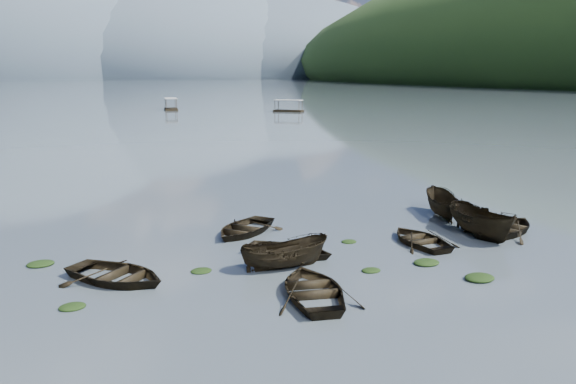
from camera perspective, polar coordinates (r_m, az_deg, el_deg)
name	(u,v)px	position (r m, az deg, el deg)	size (l,w,h in m)	color
ground_plane	(413,309)	(21.36, 12.54, -11.55)	(2400.00, 2400.00, 0.00)	#475259
haze_mtn_b	(18,78)	(917.27, -25.73, 10.37)	(520.00, 520.00, 340.00)	#475666
haze_mtn_c	(158,78)	(928.42, -13.12, 11.24)	(520.00, 520.00, 260.00)	#475666
haze_mtn_d	(264,77)	(974.10, -2.40, 11.56)	(520.00, 520.00, 220.00)	#475666
rowboat_0	(117,281)	(24.54, -17.01, -8.64)	(3.32, 4.65, 0.96)	black
rowboat_1	(313,296)	(22.03, 2.60, -10.51)	(3.32, 4.65, 0.96)	black
rowboat_2	(285,268)	(24.99, -0.33, -7.71)	(1.52, 4.05, 1.57)	black
rowboat_3	(420,243)	(29.20, 13.27, -5.09)	(2.90, 4.06, 0.84)	black
rowboat_4	(506,233)	(32.48, 21.25, -3.86)	(3.37, 4.72, 0.98)	black
rowboat_5	(481,236)	(31.28, 18.98, -4.29)	(1.81, 4.81, 1.86)	black
rowboat_6	(289,256)	(26.56, 0.11, -6.49)	(3.03, 4.24, 0.88)	black
rowboat_7	(244,233)	(30.30, -4.48, -4.17)	(3.23, 4.52, 0.94)	black
rowboat_8	(442,216)	(34.90, 15.38, -2.39)	(1.65, 4.39, 1.69)	black
weed_clump_0	(72,308)	(22.42, -21.05, -10.94)	(0.97, 0.80, 0.21)	black
weed_clump_1	(371,271)	(24.85, 8.44, -7.96)	(0.86, 0.69, 0.19)	black
weed_clump_2	(479,280)	(24.95, 18.87, -8.42)	(1.30, 1.04, 0.28)	black
weed_clump_3	(349,242)	(28.78, 6.22, -5.09)	(0.79, 0.67, 0.18)	black
weed_clump_4	(426,264)	(26.24, 13.88, -7.10)	(1.22, 0.97, 0.25)	black
weed_clump_5	(41,265)	(27.63, -23.83, -6.82)	(1.19, 0.96, 0.25)	black
weed_clump_6	(201,272)	(24.81, -8.81, -8.00)	(0.92, 0.77, 0.19)	black
weed_clump_7	(448,213)	(35.73, 15.95, -2.10)	(1.25, 1.00, 0.27)	black
pontoon_centre	(171,110)	(132.34, -11.79, 8.16)	(2.82, 6.77, 2.60)	black
pontoon_right	(289,112)	(124.00, 0.05, 8.16)	(2.68, 6.42, 2.46)	black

